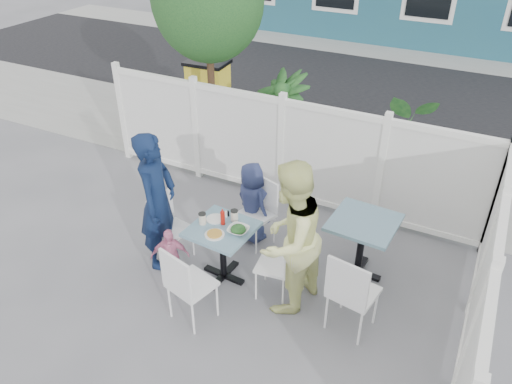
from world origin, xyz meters
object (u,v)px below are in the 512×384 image
at_px(main_table, 222,239).
at_px(boy, 252,202).
at_px(chair_back, 260,207).
at_px(chair_near, 185,282).
at_px(chair_right, 281,260).
at_px(man, 157,201).
at_px(utility_cabinet, 209,98).
at_px(toddler, 170,257).
at_px(chair_left, 168,222).
at_px(woman, 289,239).
at_px(spare_table, 363,233).

relative_size(main_table, boy, 0.66).
height_order(chair_back, chair_near, chair_near).
relative_size(chair_right, man, 0.49).
bearing_deg(main_table, chair_right, 2.53).
xyz_separation_m(utility_cabinet, toddler, (1.83, -3.90, -0.26)).
bearing_deg(chair_right, utility_cabinet, 33.82).
height_order(boy, toddler, boy).
bearing_deg(chair_left, woman, 96.98).
xyz_separation_m(utility_cabinet, boy, (2.28, -2.68, -0.08)).
bearing_deg(utility_cabinet, woman, -51.56).
height_order(utility_cabinet, chair_left, utility_cabinet).
relative_size(chair_left, chair_near, 0.92).
height_order(spare_table, toddler, spare_table).
xyz_separation_m(main_table, chair_left, (-0.82, 0.05, -0.06)).
relative_size(main_table, chair_near, 0.77).
height_order(chair_right, man, man).
relative_size(utility_cabinet, chair_right, 1.46).
xyz_separation_m(utility_cabinet, chair_back, (2.40, -2.68, -0.12)).
height_order(man, woman, woman).
height_order(spare_table, woman, woman).
xyz_separation_m(spare_table, woman, (-0.58, -0.84, 0.30)).
bearing_deg(main_table, utility_cabinet, 123.40).
bearing_deg(toddler, chair_back, 31.05).
bearing_deg(chair_left, boy, 146.71).
xyz_separation_m(chair_left, chair_right, (1.56, -0.02, -0.01)).
relative_size(main_table, spare_table, 0.95).
distance_m(woman, boy, 1.33).
xyz_separation_m(spare_table, man, (-2.29, -0.86, 0.28)).
distance_m(chair_right, chair_near, 1.10).
relative_size(utility_cabinet, chair_left, 1.45).
height_order(main_table, chair_right, chair_right).
height_order(chair_left, chair_back, chair_back).
bearing_deg(man, woman, -103.14).
relative_size(chair_right, chair_near, 0.91).
relative_size(spare_table, boy, 0.70).
height_order(main_table, toddler, toddler).
bearing_deg(main_table, boy, 93.54).
distance_m(chair_right, man, 1.63).
xyz_separation_m(utility_cabinet, man, (1.49, -3.60, 0.24)).
bearing_deg(main_table, toddler, -144.50).
height_order(man, toddler, man).
relative_size(main_table, chair_back, 0.82).
bearing_deg(boy, main_table, 117.94).
height_order(main_table, chair_left, chair_left).
bearing_deg(boy, chair_left, 70.87).
distance_m(chair_right, toddler, 1.31).
distance_m(main_table, chair_near, 0.79).
bearing_deg(chair_left, man, -3.72).
bearing_deg(chair_left, chair_near, 54.64).
distance_m(main_table, man, 0.90).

